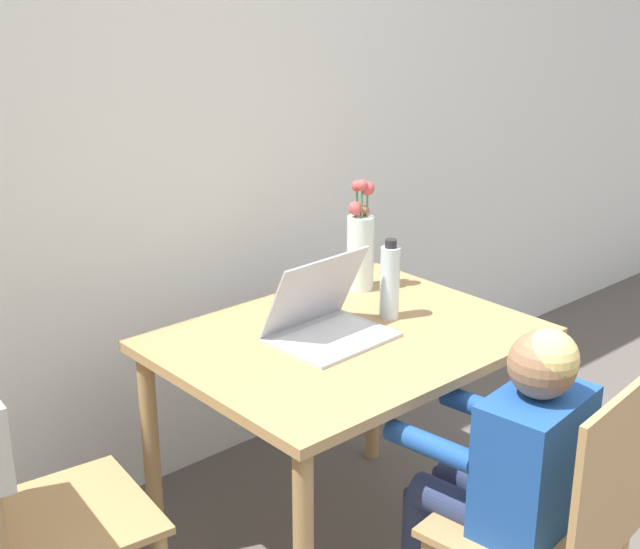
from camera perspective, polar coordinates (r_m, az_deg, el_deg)
name	(u,v)px	position (r m, az deg, el deg)	size (l,w,h in m)	color
wall_back	(170,122)	(2.94, -9.57, 9.63)	(6.40, 0.05, 2.50)	white
dining_table	(346,366)	(2.58, 1.70, -5.86)	(1.02, 0.78, 0.73)	tan
chair_occupied	(552,534)	(2.26, 14.65, -15.79)	(0.45, 0.45, 0.87)	tan
chair_spare	(10,480)	(2.25, -19.22, -12.34)	(0.47, 0.45, 0.88)	tan
person_seated	(509,461)	(2.23, 12.02, -11.62)	(0.34, 0.45, 0.97)	#1E4C9E
laptop	(325,318)	(2.51, 0.29, -2.82)	(0.33, 0.27, 0.24)	#B2B2B7
flower_vase	(360,245)	(2.84, 2.61, 1.91)	(0.09, 0.09, 0.37)	silver
water_bottle	(390,281)	(2.62, 4.49, -0.45)	(0.06, 0.06, 0.24)	silver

